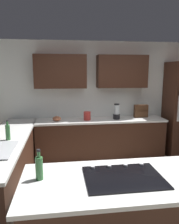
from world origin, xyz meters
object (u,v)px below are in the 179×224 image
object	(u,v)px
blender	(117,112)
kettle	(87,116)
cooktop	(123,177)
oil_bottle	(39,167)
mixing_bowl	(57,119)
spice_rack	(141,111)
dish_soap_bottle	(8,132)

from	to	relation	value
blender	kettle	bearing A→B (deg)	0.00
cooktop	oil_bottle	world-z (taller)	oil_bottle
mixing_bowl	spice_rack	distance (m)	1.91
dish_soap_bottle	mixing_bowl	bearing A→B (deg)	-120.29
spice_rack	dish_soap_bottle	world-z (taller)	dish_soap_bottle
cooktop	mixing_bowl	bearing A→B (deg)	-75.59
mixing_bowl	spice_rack	xyz separation A→B (m)	(-1.90, -0.12, 0.10)
spice_rack	oil_bottle	world-z (taller)	oil_bottle
mixing_bowl	cooktop	bearing A→B (deg)	104.41
cooktop	blender	world-z (taller)	blender
kettle	oil_bottle	size ratio (longest dim) A/B	0.60
blender	oil_bottle	bearing A→B (deg)	60.85
oil_bottle	kettle	bearing A→B (deg)	-106.95
blender	kettle	size ratio (longest dim) A/B	1.86
spice_rack	kettle	xyz separation A→B (m)	(1.25, 0.12, -0.05)
mixing_bowl	kettle	size ratio (longest dim) A/B	0.97
mixing_bowl	oil_bottle	distance (m)	2.58
spice_rack	kettle	world-z (taller)	spice_rack
spice_rack	cooktop	bearing A→B (deg)	66.16
cooktop	mixing_bowl	size ratio (longest dim) A/B	4.27
cooktop	spice_rack	distance (m)	3.02
blender	spice_rack	world-z (taller)	blender
blender	spice_rack	size ratio (longest dim) A/B	1.09
oil_bottle	blender	bearing A→B (deg)	-119.15
cooktop	blender	xyz separation A→B (m)	(-0.62, -2.64, 0.14)
oil_bottle	spice_rack	bearing A→B (deg)	-127.10
kettle	blender	bearing A→B (deg)	-180.00
kettle	oil_bottle	xyz separation A→B (m)	(0.78, 2.57, 0.03)
spice_rack	dish_soap_bottle	xyz separation A→B (m)	(2.62, 1.35, -0.02)
cooktop	oil_bottle	xyz separation A→B (m)	(0.81, -0.07, 0.12)
mixing_bowl	spice_rack	bearing A→B (deg)	-176.45
dish_soap_bottle	kettle	bearing A→B (deg)	-138.02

